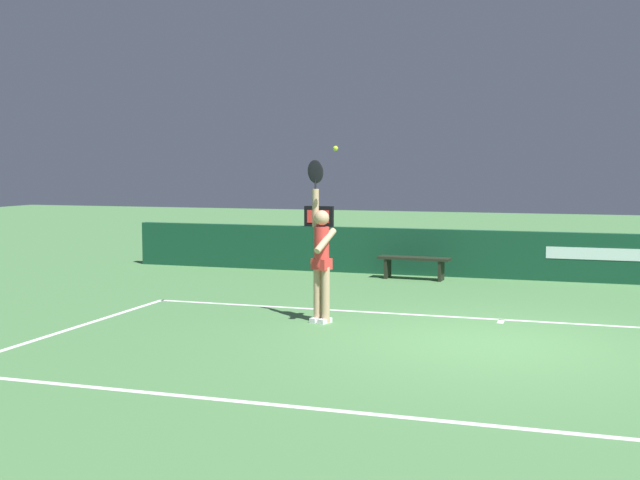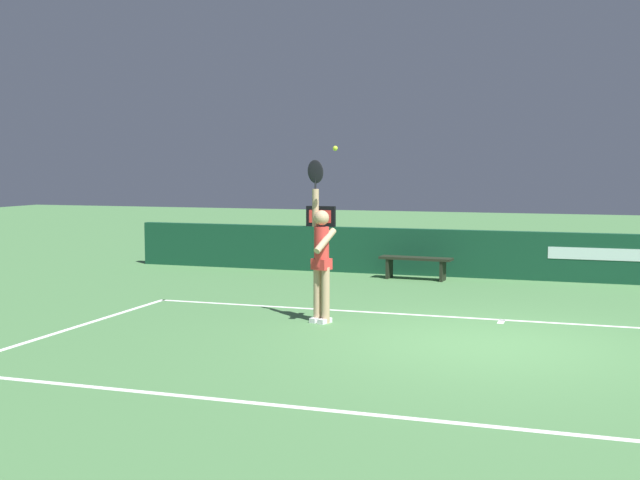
% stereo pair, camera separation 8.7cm
% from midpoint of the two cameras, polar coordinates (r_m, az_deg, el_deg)
% --- Properties ---
extents(ground_plane, '(60.00, 60.00, 0.00)m').
position_cam_midpoint_polar(ground_plane, '(10.81, 11.51, -7.09)').
color(ground_plane, '#4C8048').
extents(court_lines, '(11.48, 5.20, 0.00)m').
position_cam_midpoint_polar(court_lines, '(10.01, 10.96, -8.06)').
color(court_lines, white).
rests_on(court_lines, ground).
extents(back_wall, '(17.30, 0.20, 0.97)m').
position_cam_midpoint_polar(back_wall, '(16.88, 13.98, -1.06)').
color(back_wall, '#114029').
rests_on(back_wall, ground).
extents(speed_display, '(0.64, 0.13, 0.44)m').
position_cam_midpoint_polar(speed_display, '(17.66, -0.22, 1.67)').
color(speed_display, black).
rests_on(speed_display, back_wall).
extents(tennis_player, '(0.47, 0.47, 2.39)m').
position_cam_midpoint_polar(tennis_player, '(11.83, -0.13, -1.11)').
color(tennis_player, tan).
rests_on(tennis_player, ground).
extents(tennis_ball, '(0.07, 0.07, 0.07)m').
position_cam_midpoint_polar(tennis_ball, '(11.37, 0.88, 6.42)').
color(tennis_ball, '#C4E132').
extents(courtside_bench_near, '(1.49, 0.47, 0.45)m').
position_cam_midpoint_polar(courtside_bench_near, '(16.51, 6.44, -1.56)').
color(courtside_bench_near, black).
rests_on(courtside_bench_near, ground).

